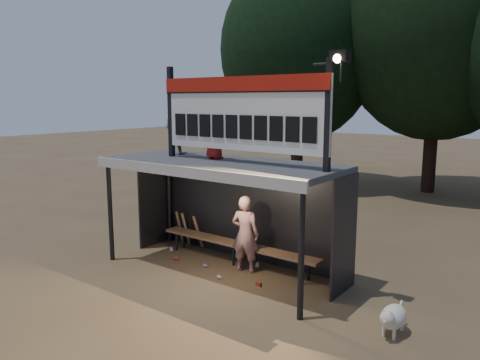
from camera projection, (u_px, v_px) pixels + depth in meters
name	position (u px, v px, depth m)	size (l,w,h in m)	color
ground	(221.00, 271.00, 9.76)	(80.00, 80.00, 0.00)	brown
player	(245.00, 234.00, 9.62)	(0.59, 0.39, 1.61)	silver
child_a	(176.00, 129.00, 10.45)	(0.55, 0.43, 1.14)	slate
child_b	(215.00, 135.00, 9.61)	(0.49, 0.32, 1.01)	#A71C19
dugout_shelter	(228.00, 183.00, 9.64)	(5.10, 2.08, 2.32)	#404043
scoreboard_assembly	(242.00, 111.00, 8.86)	(4.10, 0.27, 1.99)	black
bench	(237.00, 245.00, 10.12)	(4.00, 0.35, 0.48)	#896141
tree_left	(299.00, 51.00, 19.07)	(6.46, 6.46, 9.27)	#311F16
tree_mid	(439.00, 27.00, 17.18)	(7.22, 7.22, 10.36)	black
dog	(393.00, 317.00, 7.08)	(0.36, 0.81, 0.49)	#EEE7CE
bats	(189.00, 230.00, 11.32)	(0.68, 0.35, 0.84)	#8C6341
litter	(213.00, 266.00, 9.97)	(3.00, 1.15, 0.08)	#B1321E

